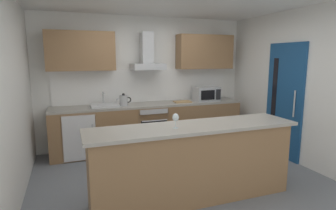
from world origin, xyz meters
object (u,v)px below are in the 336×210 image
at_px(oven, 150,126).
at_px(wine_glass, 176,118).
at_px(range_hood, 147,58).
at_px(sink, 104,105).
at_px(refrigerator, 79,134).
at_px(chopping_board, 182,102).
at_px(microwave, 206,94).
at_px(kettle, 124,100).

height_order(oven, wine_glass, wine_glass).
bearing_deg(range_hood, sink, -172.21).
relative_size(refrigerator, chopping_board, 2.50).
height_order(microwave, kettle, microwave).
relative_size(oven, microwave, 1.60).
bearing_deg(sink, oven, -0.73).
xyz_separation_m(sink, range_hood, (0.87, 0.12, 0.86)).
xyz_separation_m(sink, kettle, (0.35, -0.04, 0.08)).
bearing_deg(oven, refrigerator, -179.88).
distance_m(microwave, kettle, 1.74).
height_order(microwave, wine_glass, microwave).
height_order(microwave, range_hood, range_hood).
height_order(range_hood, wine_glass, range_hood).
xyz_separation_m(refrigerator, sink, (0.48, 0.01, 0.50)).
distance_m(refrigerator, range_hood, 1.92).
height_order(kettle, chopping_board, kettle).
xyz_separation_m(microwave, chopping_board, (-0.53, 0.00, -0.14)).
distance_m(kettle, wine_glass, 2.14).
xyz_separation_m(sink, chopping_board, (1.55, -0.03, -0.02)).
distance_m(oven, range_hood, 1.33).
bearing_deg(microwave, sink, 178.93).
bearing_deg(refrigerator, wine_glass, -64.50).
relative_size(range_hood, wine_glass, 4.05).
bearing_deg(microwave, wine_glass, -125.75).
bearing_deg(kettle, microwave, 0.19).
xyz_separation_m(oven, chopping_board, (0.69, -0.02, 0.45)).
distance_m(microwave, wine_glass, 2.63).
xyz_separation_m(microwave, range_hood, (-1.22, 0.16, 0.74)).
relative_size(sink, chopping_board, 1.47).
distance_m(oven, kettle, 0.75).
bearing_deg(microwave, refrigerator, 179.44).
bearing_deg(refrigerator, kettle, -2.14).
relative_size(oven, kettle, 2.77).
distance_m(kettle, range_hood, 0.95).
height_order(wine_glass, chopping_board, wine_glass).
bearing_deg(range_hood, chopping_board, -12.61).
bearing_deg(chopping_board, refrigerator, 179.41).
xyz_separation_m(oven, wine_glass, (-0.32, -2.16, 0.64)).
height_order(refrigerator, chopping_board, chopping_board).
relative_size(refrigerator, sink, 1.70).
bearing_deg(microwave, oven, 178.69).
bearing_deg(wine_glass, kettle, 95.36).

